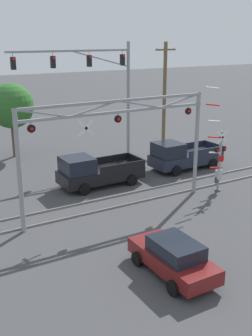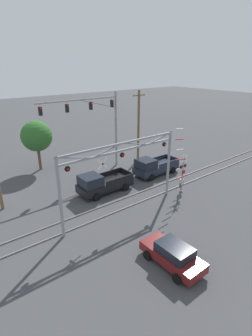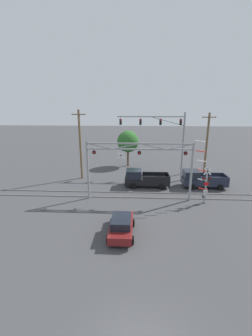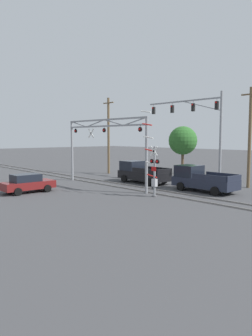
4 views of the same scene
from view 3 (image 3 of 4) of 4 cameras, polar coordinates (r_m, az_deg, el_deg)
rail_track_near at (r=24.22m, az=3.22°, el=-7.52°), size 80.00×0.08×0.10m
rail_track_far at (r=25.55m, az=3.21°, el=-6.25°), size 80.00×0.08×0.10m
crossing_gantry at (r=22.62m, az=3.34°, el=1.95°), size 10.77×0.27×6.00m
crossing_signal_mast at (r=23.67m, az=19.41°, el=-3.80°), size 1.87×0.35×6.40m
traffic_signal_span at (r=31.54m, az=10.55°, el=8.86°), size 9.24×0.39×8.67m
pickup_truck_lead at (r=27.38m, az=4.56°, el=-2.72°), size 5.33×2.33×2.05m
pickup_truck_following at (r=28.51m, az=18.48°, el=-2.76°), size 5.24×2.33×2.05m
sedan_waiting at (r=17.67m, az=-1.18°, el=-14.37°), size 1.97×4.09×1.48m
utility_pole_left at (r=30.03m, az=-11.54°, el=5.97°), size 1.80×0.28×9.04m
utility_pole_right at (r=32.47m, az=19.80°, el=5.72°), size 1.80×0.28×8.64m
background_tree_beyond_span at (r=35.83m, az=0.50°, el=6.70°), size 3.43×3.43×5.70m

